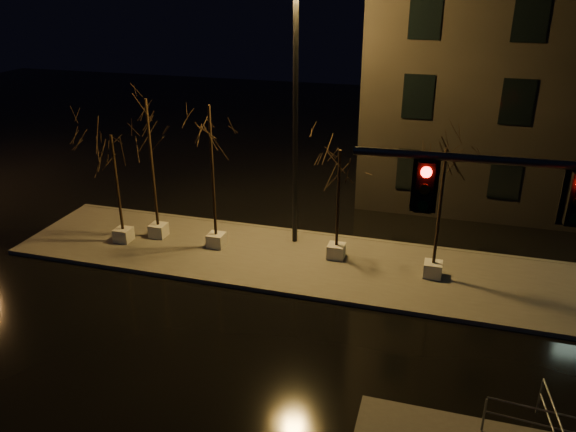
% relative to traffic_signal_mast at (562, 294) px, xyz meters
% --- Properties ---
extents(ground, '(90.00, 90.00, 0.00)m').
position_rel_traffic_signal_mast_xyz_m(ground, '(-7.70, 2.86, -4.94)').
color(ground, black).
rests_on(ground, ground).
extents(median, '(22.00, 5.00, 0.15)m').
position_rel_traffic_signal_mast_xyz_m(median, '(-7.70, 8.86, -4.86)').
color(median, '#4E4B45').
rests_on(median, ground).
extents(tree_0, '(1.80, 1.80, 4.63)m').
position_rel_traffic_signal_mast_xyz_m(tree_0, '(-14.73, 8.38, -1.27)').
color(tree_0, beige).
rests_on(tree_0, median).
extents(tree_1, '(1.80, 1.80, 5.97)m').
position_rel_traffic_signal_mast_xyz_m(tree_1, '(-13.55, 9.19, -0.26)').
color(tree_1, beige).
rests_on(tree_1, median).
extents(tree_2, '(1.80, 1.80, 5.92)m').
position_rel_traffic_signal_mast_xyz_m(tree_2, '(-10.84, 8.98, -0.30)').
color(tree_2, beige).
rests_on(tree_2, median).
extents(tree_3, '(1.80, 1.80, 4.46)m').
position_rel_traffic_signal_mast_xyz_m(tree_3, '(-5.97, 9.37, -1.40)').
color(tree_3, beige).
rests_on(tree_3, median).
extents(tree_4, '(1.80, 1.80, 4.97)m').
position_rel_traffic_signal_mast_xyz_m(tree_4, '(-2.29, 8.91, -1.02)').
color(tree_4, beige).
rests_on(tree_4, median).
extents(traffic_signal_mast, '(5.97, 0.38, 7.29)m').
position_rel_traffic_signal_mast_xyz_m(traffic_signal_mast, '(0.00, 0.00, 0.00)').
color(traffic_signal_mast, '#525459').
rests_on(traffic_signal_mast, sidewalk_corner).
extents(streetlight_main, '(2.49, 1.00, 10.13)m').
position_rel_traffic_signal_mast_xyz_m(streetlight_main, '(-7.92, 10.36, 1.06)').
color(streetlight_main, black).
rests_on(streetlight_main, median).
extents(guard_rail_a, '(2.37, 0.24, 1.02)m').
position_rel_traffic_signal_mast_xyz_m(guard_rail_a, '(0.41, 1.36, -4.12)').
color(guard_rail_a, '#525459').
rests_on(guard_rail_a, sidewalk_corner).
extents(guard_rail_b, '(0.29, 2.25, 1.07)m').
position_rel_traffic_signal_mast_xyz_m(guard_rail_b, '(0.72, 1.36, -4.10)').
color(guard_rail_b, '#525459').
rests_on(guard_rail_b, sidewalk_corner).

